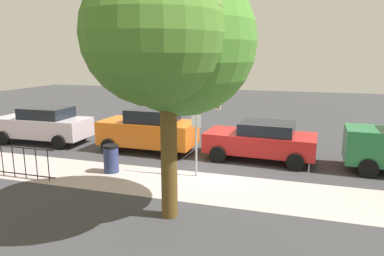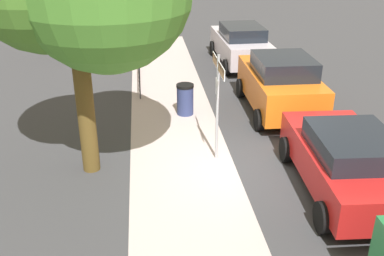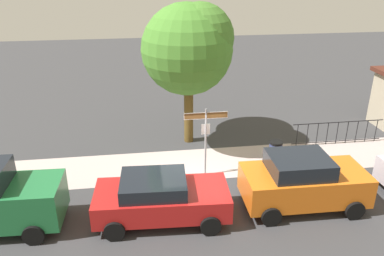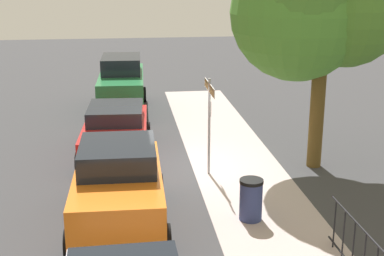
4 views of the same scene
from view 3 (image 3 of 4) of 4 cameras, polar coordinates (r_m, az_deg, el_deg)
The scene contains 8 objects.
ground_plane at distance 14.87m, azimuth 0.33°, elevation -7.71°, with size 60.00×60.00×0.00m, color #38383A.
sidewalk_strip at distance 16.34m, azimuth 6.64°, elevation -4.81°, with size 24.00×2.60×0.00m, color #B3A29E.
street_sign at distance 14.39m, azimuth 2.03°, elevation -0.00°, with size 1.63×0.07×2.72m.
shade_tree at distance 16.40m, azimuth -0.39°, elevation 12.37°, with size 3.74×4.70×6.25m.
car_red at distance 12.50m, azimuth -4.64°, elevation -10.13°, with size 4.31×2.26×1.52m.
car_orange at distance 13.53m, azimuth 15.93°, elevation -7.51°, with size 4.09×2.17×1.85m.
iron_fence at distance 18.67m, azimuth 20.52°, elevation -0.59°, with size 4.25×0.04×1.07m.
trash_bin at distance 16.19m, azimuth 12.10°, elevation -3.52°, with size 0.55×0.55×0.98m.
Camera 3 is at (-1.87, -12.59, 7.68)m, focal length 36.36 mm.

